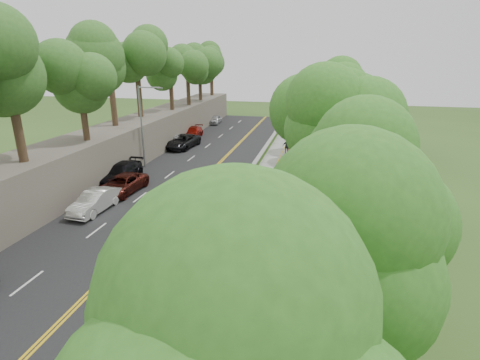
% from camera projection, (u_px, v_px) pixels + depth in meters
% --- Properties ---
extents(ground, '(140.00, 140.00, 0.00)m').
position_uv_depth(ground, '(203.00, 243.00, 22.64)').
color(ground, '#33511E').
rests_on(ground, ground).
extents(road, '(11.20, 66.00, 0.04)m').
position_uv_depth(road, '(198.00, 167.00, 37.62)').
color(road, black).
rests_on(road, ground).
extents(sidewalk, '(4.20, 66.00, 0.05)m').
position_uv_depth(sidewalk, '(277.00, 172.00, 35.96)').
color(sidewalk, gray).
rests_on(sidewalk, ground).
extents(jersey_barrier, '(0.42, 66.00, 0.60)m').
position_uv_depth(jersey_barrier, '(253.00, 168.00, 36.35)').
color(jersey_barrier, '#7BED28').
rests_on(jersey_barrier, ground).
extents(rock_embankment, '(5.00, 66.00, 4.00)m').
position_uv_depth(rock_embankment, '(123.00, 144.00, 38.67)').
color(rock_embankment, '#595147').
rests_on(rock_embankment, ground).
extents(chainlink_fence, '(0.04, 66.00, 2.00)m').
position_uv_depth(chainlink_fence, '(299.00, 164.00, 35.22)').
color(chainlink_fence, slate).
rests_on(chainlink_fence, ground).
extents(trees_embankment, '(6.40, 66.00, 13.00)m').
position_uv_depth(trees_embankment, '(119.00, 58.00, 35.84)').
color(trees_embankment, '#3E762A').
rests_on(trees_embankment, rock_embankment).
extents(trees_fenceside, '(7.00, 66.00, 14.00)m').
position_uv_depth(trees_fenceside, '(330.00, 100.00, 32.81)').
color(trees_fenceside, '#41892A').
rests_on(trees_fenceside, ground).
extents(streetlight, '(2.52, 0.22, 8.00)m').
position_uv_depth(streetlight, '(143.00, 121.00, 36.27)').
color(streetlight, gray).
rests_on(streetlight, ground).
extents(signpost, '(0.62, 0.09, 3.10)m').
position_uv_depth(signpost, '(203.00, 238.00, 19.00)').
color(signpost, gray).
rests_on(signpost, sidewalk).
extents(construction_barrel, '(0.61, 0.61, 1.00)m').
position_uv_depth(construction_barrel, '(290.00, 148.00, 43.17)').
color(construction_barrel, red).
rests_on(construction_barrel, sidewalk).
extents(concrete_block, '(1.26, 0.98, 0.80)m').
position_uv_depth(concrete_block, '(254.00, 281.00, 17.99)').
color(concrete_block, gray).
rests_on(concrete_block, sidewalk).
extents(car_1, '(1.83, 4.68, 1.52)m').
position_uv_depth(car_1, '(95.00, 201.00, 26.84)').
color(car_1, white).
rests_on(car_1, road).
extents(car_2, '(2.72, 5.32, 1.44)m').
position_uv_depth(car_2, '(122.00, 184.00, 30.43)').
color(car_2, '#4C1712').
rests_on(car_2, road).
extents(car_3, '(2.49, 5.78, 1.66)m').
position_uv_depth(car_3, '(120.00, 173.00, 32.97)').
color(car_3, black).
rests_on(car_3, road).
extents(car_4, '(1.83, 4.07, 1.36)m').
position_uv_depth(car_4, '(125.00, 172.00, 33.79)').
color(car_4, '#C5B389').
rests_on(car_4, road).
extents(car_5, '(1.46, 4.06, 1.33)m').
position_uv_depth(car_5, '(179.00, 141.00, 45.85)').
color(car_5, '#9B9DA3').
rests_on(car_5, road).
extents(car_6, '(3.14, 5.85, 1.56)m').
position_uv_depth(car_6, '(183.00, 141.00, 45.07)').
color(car_6, black).
rests_on(car_6, road).
extents(car_7, '(2.43, 5.10, 1.44)m').
position_uv_depth(car_7, '(193.00, 132.00, 50.58)').
color(car_7, maroon).
rests_on(car_7, road).
extents(car_8, '(1.72, 4.04, 1.36)m').
position_uv_depth(car_8, '(215.00, 120.00, 60.69)').
color(car_8, silver).
rests_on(car_8, road).
extents(painter_0, '(0.63, 0.90, 1.74)m').
position_uv_depth(painter_0, '(230.00, 224.00, 22.97)').
color(painter_0, yellow).
rests_on(painter_0, sidewalk).
extents(painter_1, '(0.55, 0.69, 1.64)m').
position_uv_depth(painter_1, '(233.00, 220.00, 23.58)').
color(painter_1, beige).
rests_on(painter_1, sidewalk).
extents(painter_2, '(0.67, 0.82, 1.60)m').
position_uv_depth(painter_2, '(233.00, 219.00, 23.79)').
color(painter_2, black).
rests_on(painter_2, sidewalk).
extents(painter_3, '(0.91, 1.29, 1.81)m').
position_uv_depth(painter_3, '(221.00, 220.00, 23.51)').
color(painter_3, '#A0533F').
rests_on(painter_3, sidewalk).
extents(person_far, '(1.15, 0.71, 1.82)m').
position_uv_depth(person_far, '(287.00, 147.00, 42.00)').
color(person_far, black).
rests_on(person_far, sidewalk).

